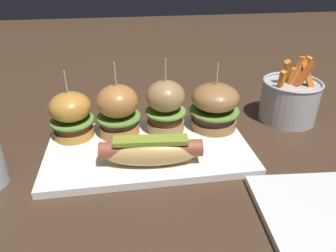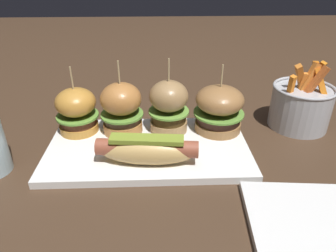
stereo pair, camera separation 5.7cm
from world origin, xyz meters
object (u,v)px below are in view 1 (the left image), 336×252
object	(u,v)px
fries_bucket	(289,99)
side_plate	(324,216)
platter_main	(148,149)
slider_center_left	(118,110)
slider_far_left	(71,115)
slider_far_right	(215,106)
hot_dog	(154,151)
slider_center_right	(166,106)

from	to	relation	value
fries_bucket	side_plate	bearing A→B (deg)	-107.74
platter_main	slider_center_left	size ratio (longest dim) A/B	2.56
slider_far_left	slider_far_right	bearing A→B (deg)	-1.08
hot_dog	side_plate	bearing A→B (deg)	-33.87
slider_far_left	slider_center_left	xyz separation A→B (m)	(0.09, -0.01, 0.01)
hot_dog	slider_far_left	xyz separation A→B (m)	(-0.15, 0.12, 0.02)
platter_main	fries_bucket	size ratio (longest dim) A/B	2.65
slider_far_right	side_plate	world-z (taller)	slider_far_right
hot_dog	slider_far_right	xyz separation A→B (m)	(0.14, 0.11, 0.02)
hot_dog	slider_far_left	world-z (taller)	slider_far_left
hot_dog	slider_center_right	bearing A→B (deg)	72.03
slider_center_left	slider_far_right	world-z (taller)	slider_center_left
hot_dog	slider_center_right	xyz separation A→B (m)	(0.04, 0.11, 0.03)
slider_far_left	slider_center_right	bearing A→B (deg)	-1.33
hot_dog	slider_center_right	world-z (taller)	slider_center_right
hot_dog	side_plate	xyz separation A→B (m)	(0.23, -0.15, -0.03)
slider_far_right	platter_main	bearing A→B (deg)	-158.97
platter_main	side_plate	bearing A→B (deg)	-42.21
slider_center_right	slider_far_right	bearing A→B (deg)	-0.64
platter_main	hot_dog	bearing A→B (deg)	-85.37
slider_center_left	slider_far_right	size ratio (longest dim) A/B	1.07
fries_bucket	side_plate	world-z (taller)	fries_bucket
slider_center_right	slider_far_right	world-z (taller)	slider_center_right
side_plate	hot_dog	bearing A→B (deg)	146.13
slider_far_right	side_plate	xyz separation A→B (m)	(0.09, -0.27, -0.06)
slider_far_left	slider_far_right	distance (m)	0.29
slider_center_right	side_plate	bearing A→B (deg)	-54.48
slider_far_right	slider_far_left	bearing A→B (deg)	178.92
hot_dog	fries_bucket	distance (m)	0.36
slider_center_left	slider_far_right	bearing A→B (deg)	0.07
slider_center_right	fries_bucket	size ratio (longest dim) A/B	1.06
slider_far_right	fries_bucket	distance (m)	0.19
platter_main	fries_bucket	distance (m)	0.34
fries_bucket	side_plate	xyz separation A→B (m)	(-0.10, -0.30, -0.04)
hot_dog	side_plate	world-z (taller)	hot_dog
slider_far_right	slider_center_left	bearing A→B (deg)	-179.93
slider_far_right	slider_center_right	bearing A→B (deg)	179.36
slider_center_left	fries_bucket	size ratio (longest dim) A/B	1.03
platter_main	slider_far_left	distance (m)	0.16
hot_dog	slider_far_right	size ratio (longest dim) A/B	1.27
slider_center_left	fries_bucket	world-z (taller)	slider_center_left
slider_far_left	side_plate	bearing A→B (deg)	-35.87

